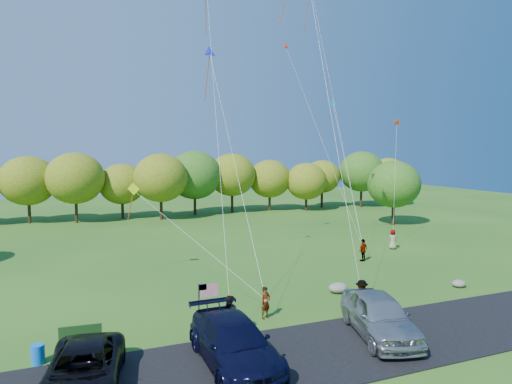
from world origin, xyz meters
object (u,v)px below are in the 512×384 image
at_px(minivan_dark, 83,371).
at_px(minivan_silver, 379,315).
at_px(flyer_e, 393,239).
at_px(park_bench, 80,335).
at_px(minivan_navy, 234,343).
at_px(flyer_a, 266,303).
at_px(flyer_b, 230,316).
at_px(flyer_c, 362,296).
at_px(flyer_d, 363,250).
at_px(trash_barrel, 38,354).

bearing_deg(minivan_dark, minivan_silver, 10.28).
height_order(flyer_e, park_bench, flyer_e).
bearing_deg(flyer_e, minivan_silver, 78.66).
bearing_deg(minivan_navy, flyer_a, 52.98).
bearing_deg(flyer_b, flyer_a, 74.22).
bearing_deg(flyer_c, flyer_d, -97.27).
bearing_deg(trash_barrel, flyer_a, 6.26).
bearing_deg(minivan_dark, park_bench, 100.12).
xyz_separation_m(minivan_navy, trash_barrel, (-7.39, 3.21, -0.58)).
distance_m(flyer_c, park_bench, 14.13).
xyz_separation_m(minivan_silver, trash_barrel, (-14.62, 3.01, -0.65)).
bearing_deg(flyer_c, minivan_dark, 40.70).
xyz_separation_m(minivan_dark, flyer_b, (6.57, 2.94, 0.09)).
distance_m(minivan_navy, flyer_d, 19.74).
xyz_separation_m(minivan_dark, flyer_d, (20.82, 12.62, 0.03)).
height_order(minivan_dark, flyer_e, flyer_e).
distance_m(park_bench, trash_barrel, 1.99).
relative_size(flyer_a, trash_barrel, 2.09).
relative_size(flyer_b, park_bench, 1.04).
xyz_separation_m(minivan_dark, minivan_silver, (12.95, 0.11, 0.20)).
relative_size(minivan_dark, flyer_b, 3.02).
distance_m(flyer_b, trash_barrel, 8.26).
distance_m(minivan_dark, minivan_silver, 12.95).
distance_m(flyer_e, park_bench, 28.06).
height_order(minivan_dark, flyer_a, flyer_a).
height_order(flyer_c, park_bench, flyer_c).
bearing_deg(flyer_d, trash_barrel, 0.15).
relative_size(flyer_c, trash_barrel, 2.24).
height_order(minivan_dark, flyer_d, flyer_d).
bearing_deg(flyer_c, flyer_e, -105.78).
distance_m(flyer_c, flyer_e, 16.87).
bearing_deg(minivan_silver, park_bench, 177.40).
bearing_deg(flyer_e, minivan_dark, 59.54).
distance_m(flyer_c, flyer_d, 11.65).
height_order(flyer_c, trash_barrel, flyer_c).
bearing_deg(park_bench, flyer_a, 4.77).
xyz_separation_m(minivan_silver, flyer_e, (12.82, 15.16, -0.18)).
relative_size(minivan_silver, flyer_c, 3.25).
distance_m(flyer_a, flyer_e, 20.08).
xyz_separation_m(flyer_a, flyer_d, (11.86, 8.33, 0.05)).
xyz_separation_m(minivan_navy, flyer_d, (15.10, 12.71, -0.10)).
distance_m(minivan_dark, flyer_c, 14.41).
distance_m(minivan_silver, flyer_d, 14.78).
bearing_deg(flyer_d, flyer_e, -174.56).
height_order(flyer_b, flyer_e, flyer_b).
xyz_separation_m(minivan_silver, flyer_a, (-3.99, 4.17, -0.21)).
relative_size(minivan_dark, park_bench, 3.15).
height_order(flyer_b, flyer_c, flyer_b).
relative_size(minivan_silver, flyer_e, 3.34).
distance_m(minivan_navy, flyer_b, 3.14).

